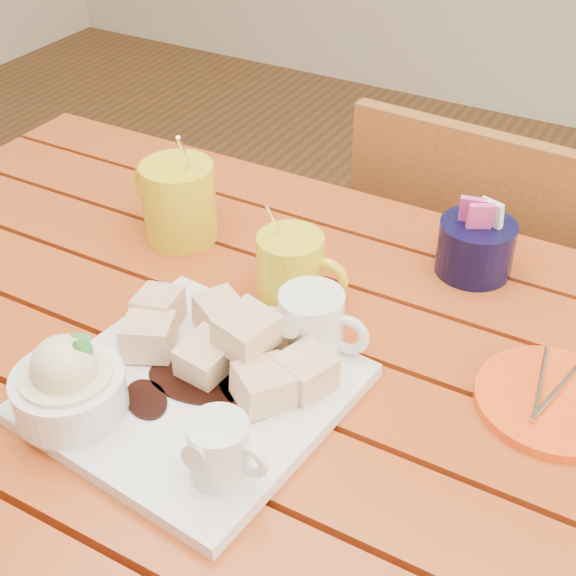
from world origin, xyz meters
The scene contains 8 objects.
table centered at (0.00, 0.00, 0.64)m, with size 1.20×0.79×0.75m.
dessert_plate centered at (0.00, -0.11, 0.78)m, with size 0.32×0.32×0.12m.
coffee_mug_left centered at (-0.18, 0.16, 0.81)m, with size 0.14×0.10×0.16m.
coffee_mug_right centered at (0.03, 0.11, 0.80)m, with size 0.12×0.08×0.13m.
cream_pitcher centered at (0.10, 0.03, 0.80)m, with size 0.10×0.09×0.09m.
sugar_caddy centered at (0.20, 0.28, 0.79)m, with size 0.10×0.10×0.11m.
orange_saucer centered at (0.36, 0.08, 0.76)m, with size 0.17×0.17×0.02m.
chair_far centered at (0.14, 0.58, 0.47)m, with size 0.42×0.42×0.85m.
Camera 1 is at (0.41, -0.58, 1.34)m, focal length 50.00 mm.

